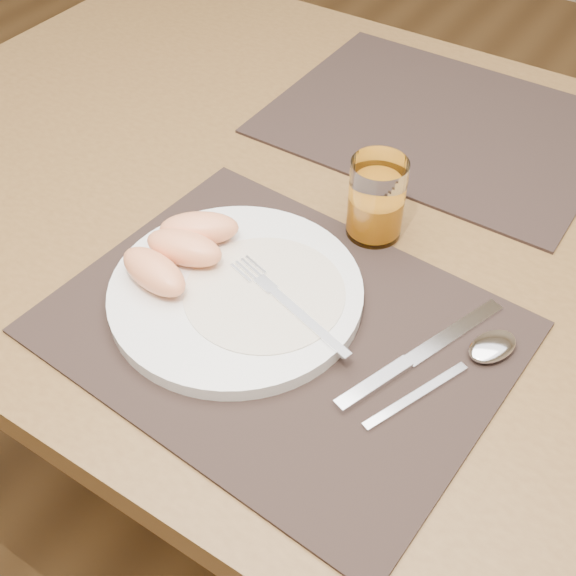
{
  "coord_description": "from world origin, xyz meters",
  "views": [
    {
      "loc": [
        0.3,
        -0.63,
        1.31
      ],
      "look_at": [
        0.01,
        -0.18,
        0.77
      ],
      "focal_mm": 45.0,
      "sensor_mm": 36.0,
      "label": 1
    }
  ],
  "objects_px": {
    "juice_glass": "(376,202)",
    "table": "(358,257)",
    "spoon": "(481,353)",
    "plate": "(236,292)",
    "knife": "(408,362)",
    "placemat_near": "(280,327)",
    "fork": "(280,297)",
    "placemat_far": "(438,123)"
  },
  "relations": [
    {
      "from": "spoon",
      "to": "placemat_far",
      "type": "bearing_deg",
      "value": 120.21
    },
    {
      "from": "spoon",
      "to": "juice_glass",
      "type": "relative_size",
      "value": 1.9
    },
    {
      "from": "plate",
      "to": "knife",
      "type": "distance_m",
      "value": 0.2
    },
    {
      "from": "placemat_near",
      "to": "knife",
      "type": "bearing_deg",
      "value": 11.93
    },
    {
      "from": "table",
      "to": "juice_glass",
      "type": "bearing_deg",
      "value": -48.22
    },
    {
      "from": "spoon",
      "to": "juice_glass",
      "type": "distance_m",
      "value": 0.21
    },
    {
      "from": "placemat_far",
      "to": "plate",
      "type": "relative_size",
      "value": 1.67
    },
    {
      "from": "placemat_far",
      "to": "knife",
      "type": "relative_size",
      "value": 2.12
    },
    {
      "from": "placemat_near",
      "to": "fork",
      "type": "relative_size",
      "value": 2.62
    },
    {
      "from": "plate",
      "to": "knife",
      "type": "height_order",
      "value": "plate"
    },
    {
      "from": "table",
      "to": "knife",
      "type": "bearing_deg",
      "value": -50.97
    },
    {
      "from": "placemat_far",
      "to": "spoon",
      "type": "height_order",
      "value": "spoon"
    },
    {
      "from": "table",
      "to": "placemat_far",
      "type": "bearing_deg",
      "value": 90.22
    },
    {
      "from": "placemat_far",
      "to": "placemat_near",
      "type": "bearing_deg",
      "value": -86.95
    },
    {
      "from": "juice_glass",
      "to": "spoon",
      "type": "bearing_deg",
      "value": -31.31
    },
    {
      "from": "fork",
      "to": "juice_glass",
      "type": "bearing_deg",
      "value": 82.13
    },
    {
      "from": "table",
      "to": "knife",
      "type": "xyz_separation_m",
      "value": [
        0.16,
        -0.19,
        0.09
      ]
    },
    {
      "from": "placemat_near",
      "to": "placemat_far",
      "type": "height_order",
      "value": "same"
    },
    {
      "from": "fork",
      "to": "spoon",
      "type": "distance_m",
      "value": 0.21
    },
    {
      "from": "placemat_far",
      "to": "table",
      "type": "bearing_deg",
      "value": -89.78
    },
    {
      "from": "fork",
      "to": "knife",
      "type": "bearing_deg",
      "value": 3.06
    },
    {
      "from": "fork",
      "to": "juice_glass",
      "type": "distance_m",
      "value": 0.17
    },
    {
      "from": "placemat_far",
      "to": "knife",
      "type": "xyz_separation_m",
      "value": [
        0.16,
        -0.41,
        0.0
      ]
    },
    {
      "from": "spoon",
      "to": "fork",
      "type": "bearing_deg",
      "value": -165.02
    },
    {
      "from": "placemat_near",
      "to": "juice_glass",
      "type": "xyz_separation_m",
      "value": [
        0.01,
        0.18,
        0.05
      ]
    },
    {
      "from": "placemat_far",
      "to": "plate",
      "type": "xyz_separation_m",
      "value": [
        -0.04,
        -0.43,
        0.01
      ]
    },
    {
      "from": "plate",
      "to": "spoon",
      "type": "distance_m",
      "value": 0.26
    },
    {
      "from": "table",
      "to": "spoon",
      "type": "relative_size",
      "value": 7.57
    },
    {
      "from": "plate",
      "to": "knife",
      "type": "xyz_separation_m",
      "value": [
        0.19,
        0.02,
        -0.01
      ]
    },
    {
      "from": "placemat_near",
      "to": "fork",
      "type": "height_order",
      "value": "fork"
    },
    {
      "from": "juice_glass",
      "to": "table",
      "type": "bearing_deg",
      "value": 131.78
    },
    {
      "from": "knife",
      "to": "juice_glass",
      "type": "xyz_separation_m",
      "value": [
        -0.12,
        0.16,
        0.04
      ]
    },
    {
      "from": "table",
      "to": "placemat_far",
      "type": "distance_m",
      "value": 0.24
    },
    {
      "from": "plate",
      "to": "fork",
      "type": "bearing_deg",
      "value": 13.6
    },
    {
      "from": "knife",
      "to": "spoon",
      "type": "bearing_deg",
      "value": 39.3
    },
    {
      "from": "spoon",
      "to": "juice_glass",
      "type": "bearing_deg",
      "value": 148.69
    },
    {
      "from": "knife",
      "to": "juice_glass",
      "type": "relative_size",
      "value": 2.17
    },
    {
      "from": "placemat_far",
      "to": "plate",
      "type": "distance_m",
      "value": 0.43
    },
    {
      "from": "placemat_near",
      "to": "knife",
      "type": "relative_size",
      "value": 2.12
    },
    {
      "from": "placemat_far",
      "to": "plate",
      "type": "height_order",
      "value": "plate"
    },
    {
      "from": "knife",
      "to": "table",
      "type": "bearing_deg",
      "value": 129.03
    },
    {
      "from": "placemat_far",
      "to": "juice_glass",
      "type": "distance_m",
      "value": 0.26
    }
  ]
}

